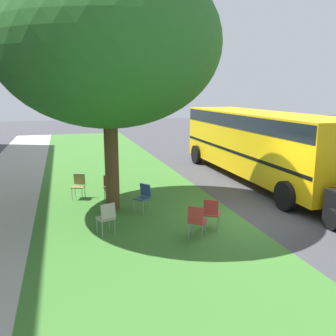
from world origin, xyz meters
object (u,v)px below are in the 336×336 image
chair_4 (79,184)px  chair_1 (211,212)px  chair_5 (110,186)px  school_bus (258,139)px  chair_3 (197,219)px  street_tree (108,44)px  chair_0 (107,216)px  chair_2 (143,196)px

chair_4 → chair_1: bearing=-141.1°
chair_5 → school_bus: 6.74m
chair_1 → school_bus: size_ratio=0.08×
chair_1 → chair_3: (-0.43, 0.60, 0.00)m
street_tree → chair_4: size_ratio=8.62×
chair_1 → chair_5: same height
chair_0 → chair_2: (1.58, -1.34, 0.00)m
chair_0 → chair_1: 2.82m
street_tree → chair_5: (1.05, -0.04, -4.58)m
street_tree → chair_3: (-2.97, -1.75, -4.58)m
chair_4 → chair_0: bearing=-171.5°
chair_3 → chair_5: (4.02, 1.70, 0.00)m
street_tree → chair_5: street_tree is taller
chair_2 → chair_3: 2.63m
street_tree → chair_3: 5.73m
street_tree → school_bus: 7.71m
chair_0 → chair_5: bearing=-8.9°
chair_1 → chair_5: bearing=32.7°
chair_1 → chair_4: bearing=38.9°
chair_4 → chair_3: bearing=-149.1°
chair_1 → chair_3: bearing=126.1°
school_bus → chair_3: bearing=138.1°
street_tree → chair_0: street_tree is taller
chair_4 → chair_5: (-0.54, -1.03, 0.00)m
chair_1 → chair_5: size_ratio=1.00×
street_tree → school_bus: size_ratio=0.73×
chair_1 → chair_5: 4.26m
chair_4 → school_bus: 7.66m
chair_1 → chair_2: same height
chair_5 → chair_0: bearing=171.1°
chair_3 → chair_4: same height
chair_1 → school_bus: 6.57m
chair_1 → chair_3: size_ratio=1.00×
chair_3 → chair_4: 5.31m
street_tree → chair_2: street_tree is taller
chair_2 → street_tree: bearing=62.1°
street_tree → chair_5: size_ratio=8.62×
chair_0 → chair_3: 2.37m
street_tree → chair_2: size_ratio=8.62×
street_tree → chair_2: 4.69m
chair_5 → school_bus: (1.32, -6.49, 1.24)m
chair_1 → school_bus: bearing=-40.6°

